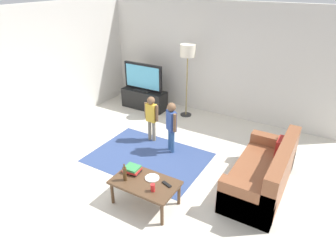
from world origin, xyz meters
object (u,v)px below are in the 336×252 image
at_px(couch, 265,175).
at_px(tv_remote, 167,184).
at_px(floor_lamp, 188,55).
at_px(plate, 152,178).
at_px(coffee_table, 145,184).
at_px(child_center, 171,123).
at_px(tv_stand, 144,99).
at_px(bottle, 125,174).
at_px(soda_can, 153,188).
at_px(tv, 143,78).
at_px(book_stack, 132,169).
at_px(child_near_tv, 151,115).

distance_m(couch, tv_remote, 1.66).
bearing_deg(couch, floor_lamp, 141.51).
bearing_deg(plate, coffee_table, -112.73).
distance_m(child_center, coffee_table, 1.61).
relative_size(child_center, plate, 4.79).
relative_size(tv_stand, couch, 0.67).
bearing_deg(floor_lamp, coffee_table, -73.34).
relative_size(bottle, soda_can, 2.39).
relative_size(tv, coffee_table, 1.10).
relative_size(coffee_table, bottle, 3.49).
bearing_deg(bottle, soda_can, 0.00).
distance_m(child_center, soda_can, 1.78).
height_order(coffee_table, bottle, bottle).
xyz_separation_m(tv, book_stack, (1.82, -2.94, -0.38)).
relative_size(floor_lamp, soda_can, 14.83).
bearing_deg(coffee_table, tv_stand, 124.84).
relative_size(floor_lamp, coffee_table, 1.78).
distance_m(floor_lamp, child_near_tv, 1.77).
bearing_deg(book_stack, soda_can, -22.68).
distance_m(tv, child_center, 2.29).
bearing_deg(couch, soda_can, -132.72).
height_order(tv_stand, book_stack, book_stack).
xyz_separation_m(child_near_tv, bottle, (0.73, -1.83, -0.06)).
height_order(child_center, bottle, child_center).
bearing_deg(soda_can, couch, 47.28).
xyz_separation_m(couch, bottle, (-1.77, -1.38, 0.25)).
xyz_separation_m(floor_lamp, child_center, (0.54, -1.68, -0.91)).
bearing_deg(couch, child_center, 171.93).
distance_m(book_stack, soda_can, 0.57).
distance_m(tv, couch, 4.08).
height_order(tv, child_near_tv, tv).
height_order(book_stack, soda_can, soda_can).
xyz_separation_m(book_stack, plate, (0.36, 0.02, -0.04)).
xyz_separation_m(tv_stand, couch, (3.62, -1.80, 0.05)).
bearing_deg(tv_stand, child_center, -41.87).
xyz_separation_m(coffee_table, book_stack, (-0.31, 0.10, 0.10)).
bearing_deg(plate, floor_lamp, 108.11).
distance_m(tv_stand, bottle, 3.69).
height_order(tv, child_center, tv).
height_order(child_near_tv, soda_can, child_near_tv).
bearing_deg(bottle, book_stack, 97.11).
xyz_separation_m(tv_stand, child_center, (1.71, -1.53, 0.39)).
xyz_separation_m(child_center, coffee_table, (0.42, -1.53, -0.26)).
xyz_separation_m(couch, child_center, (-1.92, 0.27, 0.34)).
height_order(tv, floor_lamp, floor_lamp).
height_order(tv_stand, tv_remote, tv_stand).
distance_m(book_stack, tv_remote, 0.63).
height_order(tv_stand, soda_can, soda_can).
bearing_deg(couch, coffee_table, -139.86).
relative_size(tv_remote, soda_can, 1.42).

